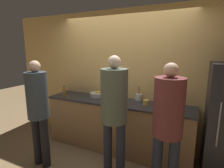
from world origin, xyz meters
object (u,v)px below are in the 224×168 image
person_left (38,106)px  person_right (168,119)px  utensil_crock (139,97)px  bottle_amber (64,92)px  fruit_bowl (97,95)px  bottle_red (164,107)px  bottle_dark (165,102)px  cup_yellow (146,103)px  person_center (114,106)px

person_left → person_right: bearing=7.3°
utensil_crock → bottle_amber: utensil_crock is taller
person_right → fruit_bowl: size_ratio=6.25×
person_right → bottle_amber: (-2.06, 0.55, -0.00)m
utensil_crock → bottle_red: 0.66m
bottle_dark → cup_yellow: size_ratio=2.62×
person_center → bottle_amber: person_center is taller
person_right → bottle_dark: person_right is taller
utensil_crock → bottle_red: utensil_crock is taller
person_center → bottle_red: (0.61, 0.47, -0.08)m
person_right → bottle_dark: 0.68m
person_left → utensil_crock: 1.72m
person_center → cup_yellow: bearing=66.0°
bottle_dark → bottle_amber: bearing=-176.3°
bottle_red → cup_yellow: (-0.32, 0.18, -0.02)m
bottle_dark → utensil_crock: bearing=153.6°
utensil_crock → cup_yellow: (0.19, -0.23, -0.02)m
person_center → bottle_amber: size_ratio=8.26×
utensil_crock → person_right: bearing=-55.1°
person_left → bottle_amber: person_left is taller
bottle_amber → fruit_bowl: bearing=22.9°
person_left → cup_yellow: (1.46, 0.94, -0.01)m
person_center → fruit_bowl: 1.05m
bottle_red → cup_yellow: bearing=150.6°
bottle_red → cup_yellow: size_ratio=1.76×
person_center → bottle_red: 0.78m
person_center → person_right: (0.74, -0.04, -0.05)m
person_left → fruit_bowl: (0.45, 1.04, -0.01)m
utensil_crock → bottle_red: (0.52, -0.41, 0.00)m
bottle_red → bottle_dark: 0.16m
person_center → utensil_crock: size_ratio=6.75×
bottle_red → bottle_dark: bearing=93.8°
utensil_crock → bottle_amber: size_ratio=1.22×
person_center → bottle_dark: size_ratio=7.32×
bottle_amber → cup_yellow: (1.61, 0.14, -0.04)m
fruit_bowl → utensil_crock: bearing=8.4°
fruit_bowl → utensil_crock: (0.82, 0.12, 0.02)m
bottle_amber → bottle_dark: (1.92, 0.12, 0.01)m
person_right → bottle_dark: size_ratio=7.03×
person_right → fruit_bowl: 1.66m
utensil_crock → bottle_red: bearing=-38.5°
person_center → cup_yellow: (0.29, 0.65, -0.10)m
bottle_amber → person_left: bearing=-79.4°
person_right → utensil_crock: size_ratio=6.49×
fruit_bowl → cup_yellow: bearing=-6.1°
fruit_bowl → cup_yellow: 1.02m
bottle_red → bottle_amber: (-1.93, 0.04, 0.02)m
person_left → utensil_crock: (1.27, 1.17, 0.01)m
bottle_dark → bottle_red: bearing=-86.2°
bottle_amber → bottle_dark: bearing=3.7°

